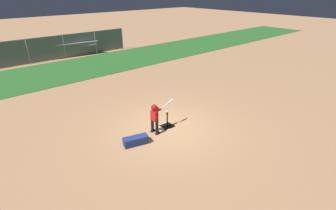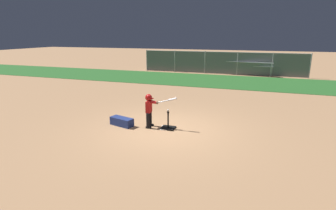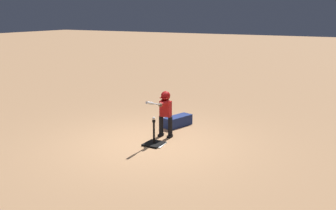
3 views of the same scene
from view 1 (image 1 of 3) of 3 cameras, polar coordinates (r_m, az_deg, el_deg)
The scene contains 9 objects.
ground_plane at distance 9.95m, azimuth 0.12°, elevation -5.00°, with size 90.00×90.00×0.00m, color #AD7F56.
grass_outfield_strip at distance 18.01m, azimuth -21.32°, elevation 7.02°, with size 56.00×5.21×0.02m, color #286026.
backstop_fence at distance 20.69m, azimuth -24.94°, elevation 11.14°, with size 12.52×0.08×1.74m.
home_plate at distance 10.03m, azimuth -0.32°, elevation -4.68°, with size 0.44×0.44×0.02m, color white.
batting_tee at distance 10.01m, azimuth -0.17°, elevation -4.35°, with size 0.46×0.41×0.59m.
batter_child at distance 9.32m, azimuth -2.80°, elevation -2.17°, with size 1.07×0.36×1.14m.
baseball at distance 9.76m, azimuth -0.17°, elevation -1.48°, with size 0.07×0.07×0.07m, color white.
bleachers_left_center at distance 22.06m, azimuth -20.25°, elevation 11.50°, with size 3.87×2.21×1.05m.
equipment_bag at distance 8.98m, azimuth -7.01°, elevation -7.71°, with size 0.84×0.32×0.28m, color navy.
Camera 1 is at (-5.74, -6.49, 4.89)m, focal length 28.00 mm.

